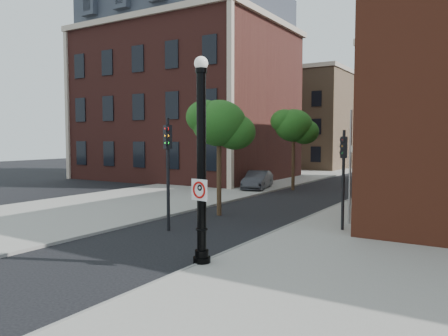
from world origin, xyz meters
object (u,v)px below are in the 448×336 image
Objects in this scene: no_parking_sign at (199,190)px; traffic_signal_right at (343,164)px; lamppost at (201,171)px; parked_car at (258,180)px; traffic_signal_left at (168,155)px.

no_parking_sign is 0.15× the size of traffic_signal_right.
lamppost reaches higher than parked_car.
lamppost is 1.50× the size of traffic_signal_right.
traffic_signal_right reaches higher than no_parking_sign.
no_parking_sign is 20.10m from parked_car.
lamppost is 1.45× the size of parked_car.
lamppost is 7.32m from traffic_signal_right.
no_parking_sign is 0.14× the size of traffic_signal_left.
traffic_signal_right is at bearing 82.49° from no_parking_sign.
traffic_signal_right is (6.38, 3.49, -0.34)m from traffic_signal_left.
traffic_signal_left is at bearing -161.79° from traffic_signal_right.
parked_car is 0.92× the size of traffic_signal_left.
lamppost is at bearing -15.33° from traffic_signal_left.
traffic_signal_left is at bearing -91.20° from parked_car.
parked_car is at bearing 120.37° from traffic_signal_right.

